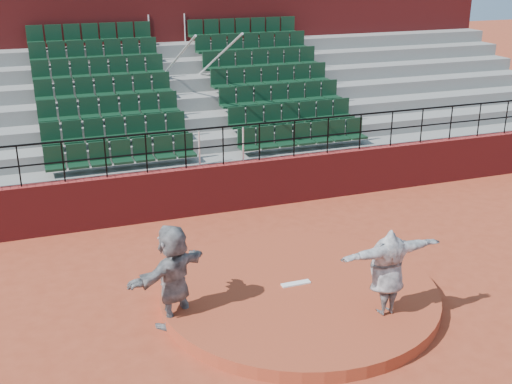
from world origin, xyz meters
TOP-DOWN VIEW (x-y plane):
  - ground at (0.00, 0.00)m, footprint 90.00×90.00m
  - pitchers_mound at (0.00, 0.00)m, footprint 5.50×5.50m
  - pitching_rubber at (0.00, 0.15)m, footprint 0.60×0.15m
  - boundary_wall at (0.00, 5.00)m, footprint 24.00×0.30m
  - wall_railing at (0.00, 5.00)m, footprint 24.04×0.05m
  - seating_deck at (0.00, 8.64)m, footprint 24.00×5.97m
  - press_box_facade at (0.00, 12.60)m, footprint 24.00×3.00m
  - pitcher at (1.12, -1.37)m, footprint 2.07×0.65m
  - fielder at (-2.51, -0.02)m, footprint 1.86×1.46m

SIDE VIEW (x-z plane):
  - ground at x=0.00m, z-range 0.00..0.00m
  - pitchers_mound at x=0.00m, z-range 0.00..0.25m
  - pitching_rubber at x=0.00m, z-range 0.25..0.28m
  - boundary_wall at x=0.00m, z-range 0.00..1.30m
  - fielder at x=-2.51m, z-range 0.00..1.97m
  - pitcher at x=1.12m, z-range 0.25..1.92m
  - seating_deck at x=0.00m, z-range -0.86..3.77m
  - wall_railing at x=0.00m, z-range 1.52..2.54m
  - press_box_facade at x=0.00m, z-range 0.00..7.10m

